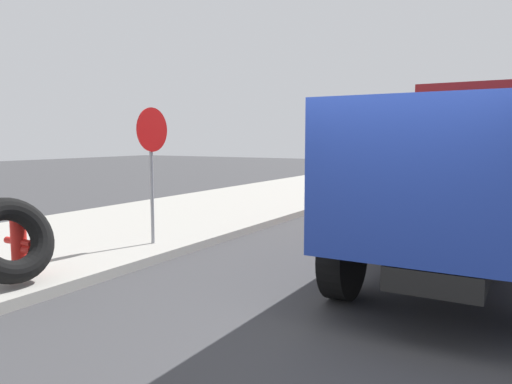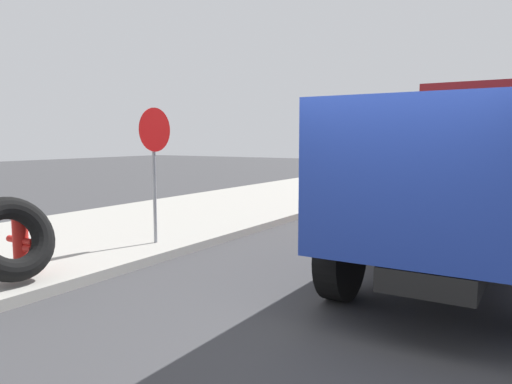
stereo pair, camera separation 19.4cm
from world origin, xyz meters
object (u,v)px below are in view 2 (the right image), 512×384
at_px(loose_tire, 11,239).
at_px(stop_sign, 155,150).
at_px(dump_truck_blue, 481,164).
at_px(dump_truck_red, 488,150).
at_px(fire_hydrant, 21,238).

bearing_deg(loose_tire, stop_sign, 2.30).
xyz_separation_m(dump_truck_blue, dump_truck_red, (9.99, 0.98, 0.00)).
xyz_separation_m(loose_tire, stop_sign, (2.77, 0.11, 1.08)).
bearing_deg(stop_sign, loose_tire, -177.70).
height_order(fire_hydrant, stop_sign, stop_sign).
bearing_deg(dump_truck_red, fire_hydrant, 163.48).
distance_m(stop_sign, dump_truck_red, 12.40).
bearing_deg(dump_truck_blue, fire_hydrant, 128.99).
xyz_separation_m(fire_hydrant, stop_sign, (2.46, -0.18, 1.16)).
relative_size(fire_hydrant, stop_sign, 0.39).
xyz_separation_m(loose_tire, dump_truck_red, (14.50, -3.92, 0.89)).
height_order(fire_hydrant, dump_truck_blue, dump_truck_blue).
relative_size(loose_tire, dump_truck_blue, 0.16).
bearing_deg(fire_hydrant, stop_sign, -4.12).
bearing_deg(loose_tire, dump_truck_red, -15.13).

